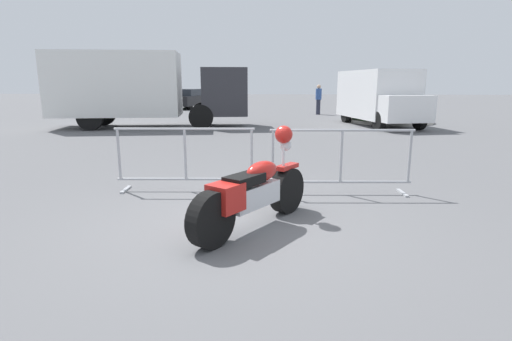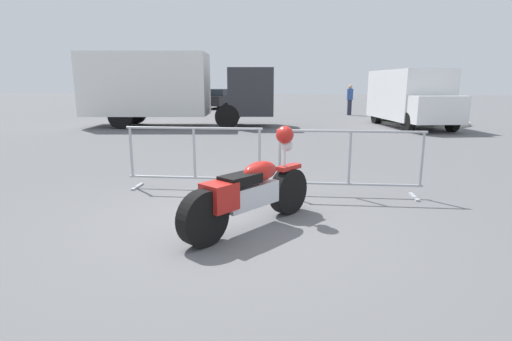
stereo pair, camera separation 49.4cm
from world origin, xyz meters
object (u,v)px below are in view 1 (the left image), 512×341
Objects in this scene: motorcycle at (253,192)px; delivery_van at (379,96)px; parked_car_maroon at (110,98)px; parked_car_black at (187,99)px; box_truck at (139,87)px; parked_car_green at (148,98)px; crowd_barrier_far at (341,161)px; pedestrian at (318,98)px; crowd_barrier_near at (185,158)px.

delivery_van is (4.28, 12.85, 0.77)m from motorcycle.
parked_car_black is at bearing -79.01° from parked_car_maroon.
box_truck reaches higher than parked_car_green.
parked_car_green is (-10.72, 21.47, 0.19)m from crowd_barrier_far.
parked_car_maroon is (-13.49, 21.53, 0.19)m from crowd_barrier_far.
parked_car_green is at bearing -140.93° from delivery_van.
delivery_van is at bearing -118.09° from parked_car_green.
pedestrian is at bearing -109.45° from parked_car_black.
parked_car_maroon is (-12.21, 23.20, 0.28)m from motorcycle.
motorcycle is 26.22m from parked_car_maroon.
parked_car_maroon is 2.70× the size of pedestrian.
parked_car_black is (-6.66, 23.41, 0.22)m from motorcycle.
parked_car_green reaches higher than crowd_barrier_far.
motorcycle is 0.84× the size of crowd_barrier_far.
parked_car_green is (-8.15, 21.47, 0.19)m from crowd_barrier_near.
box_truck reaches higher than parked_car_black.
pedestrian is at bearing -98.72° from parked_car_maroon.
pedestrian is (0.89, 16.98, 0.36)m from crowd_barrier_far.
crowd_barrier_near is at bearing -75.91° from box_truck.
motorcycle reaches higher than crowd_barrier_near.
motorcycle is 0.43× the size of parked_car_green.
parked_car_maroon is 1.00× the size of parked_car_green.
delivery_van is at bearing 75.00° from crowd_barrier_far.
crowd_barrier_far is (1.28, 1.67, 0.09)m from motorcycle.
crowd_barrier_far is 0.55× the size of parked_car_black.
parked_car_green is 12.45m from pedestrian.
parked_car_maroon is at bearing -136.16° from delivery_van.
parked_car_black is at bearing 48.25° from motorcycle.
parked_car_black reaches higher than crowd_barrier_far.
parked_car_maroon reaches higher than parked_car_black.
motorcycle is at bearing -149.00° from parked_car_green.
motorcycle is 0.24× the size of box_truck.
crowd_barrier_far is 11.84m from box_truck.
crowd_barrier_near is at bearing 122.48° from pedestrian.
crowd_barrier_near is 22.39m from parked_car_black.
box_truck reaches higher than crowd_barrier_near.
delivery_van is at bearing -125.17° from parked_car_black.
motorcycle is 12.63m from box_truck.
box_truck is at bearing -94.92° from delivery_van.
crowd_barrier_far is (2.57, 0.00, 0.00)m from crowd_barrier_near.
parked_car_black is (2.77, 0.26, -0.05)m from parked_car_green.
crowd_barrier_near is 1.37× the size of pedestrian.
box_truck reaches higher than delivery_van.
motorcycle reaches higher than crowd_barrier_far.
crowd_barrier_near is at bearing -150.39° from parked_car_green.
pedestrian is at bearing 25.72° from motorcycle.
parked_car_maroon is 2.77m from parked_car_green.
delivery_van is at bearing 13.94° from motorcycle.
box_truck is (-4.29, 9.59, 1.08)m from crowd_barrier_near.
box_truck is at bearing 87.63° from pedestrian.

